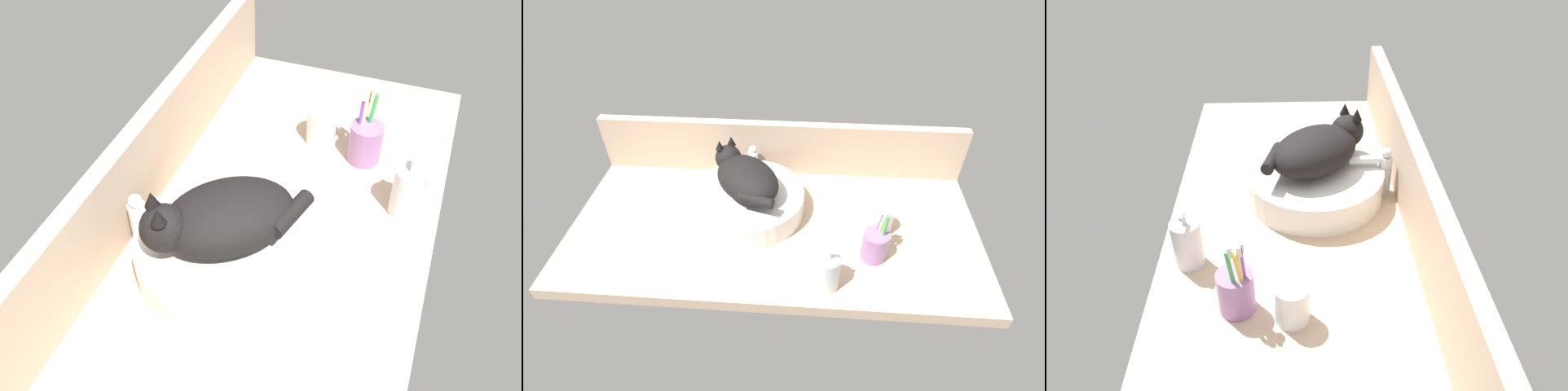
% 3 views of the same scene
% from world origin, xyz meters
% --- Properties ---
extents(ground_plane, '(1.32, 0.63, 0.04)m').
position_xyz_m(ground_plane, '(0.00, 0.00, -0.02)').
color(ground_plane, tan).
extents(backsplash_panel, '(1.32, 0.04, 0.20)m').
position_xyz_m(backsplash_panel, '(0.00, 0.30, 0.10)').
color(backsplash_panel, tan).
rests_on(backsplash_panel, ground_plane).
extents(sink_basin, '(0.37, 0.37, 0.08)m').
position_xyz_m(sink_basin, '(-0.09, 0.06, 0.04)').
color(sink_basin, silver).
rests_on(sink_basin, ground_plane).
extents(cat, '(0.29, 0.30, 0.14)m').
position_xyz_m(cat, '(-0.10, 0.07, 0.14)').
color(cat, black).
rests_on(cat, sink_basin).
extents(faucet, '(0.04, 0.12, 0.14)m').
position_xyz_m(faucet, '(-0.10, 0.24, 0.07)').
color(faucet, silver).
rests_on(faucet, ground_plane).
extents(soap_dispenser, '(0.07, 0.07, 0.15)m').
position_xyz_m(soap_dispenser, '(0.17, -0.24, 0.06)').
color(soap_dispenser, silver).
rests_on(soap_dispenser, ground_plane).
extents(toothbrush_cup, '(0.08, 0.08, 0.19)m').
position_xyz_m(toothbrush_cup, '(0.31, -0.12, 0.05)').
color(toothbrush_cup, '#996BA8').
rests_on(toothbrush_cup, ground_plane).
extents(water_glass, '(0.07, 0.07, 0.09)m').
position_xyz_m(water_glass, '(0.34, -0.01, 0.04)').
color(water_glass, white).
rests_on(water_glass, ground_plane).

